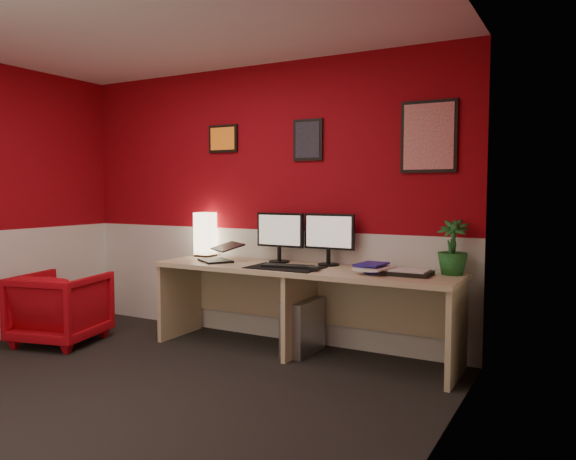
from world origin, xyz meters
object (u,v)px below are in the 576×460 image
at_px(monitor_right, 329,231).
at_px(shoji_lamp, 205,236).
at_px(desk, 300,311).
at_px(potted_plant, 453,247).
at_px(monitor_left, 279,229).
at_px(zen_tray, 407,273).
at_px(laptop, 215,249).
at_px(armchair, 61,308).
at_px(pc_tower, 303,326).

bearing_deg(monitor_right, shoji_lamp, 179.33).
bearing_deg(monitor_right, desk, -126.03).
relative_size(shoji_lamp, potted_plant, 0.97).
xyz_separation_m(monitor_left, zen_tray, (1.20, -0.17, -0.28)).
distance_m(laptop, potted_plant, 2.03).
relative_size(laptop, monitor_left, 0.57).
height_order(monitor_left, armchair, monitor_left).
bearing_deg(monitor_left, zen_tray, -7.87).
xyz_separation_m(laptop, monitor_right, (0.98, 0.26, 0.18)).
height_order(monitor_right, armchair, monitor_right).
bearing_deg(potted_plant, monitor_left, -179.55).
bearing_deg(pc_tower, zen_tray, -0.71).
xyz_separation_m(monitor_right, armchair, (-2.19, -0.93, -0.70)).
height_order(desk, potted_plant, potted_plant).
xyz_separation_m(shoji_lamp, zen_tray, (2.04, -0.21, -0.18)).
relative_size(laptop, monitor_right, 0.57).
distance_m(desk, potted_plant, 1.33).
relative_size(desk, shoji_lamp, 6.50).
height_order(monitor_right, zen_tray, monitor_right).
xyz_separation_m(shoji_lamp, pc_tower, (1.15, -0.19, -0.70)).
bearing_deg(zen_tray, monitor_right, 165.03).
bearing_deg(monitor_left, armchair, -152.64).
relative_size(monitor_right, potted_plant, 1.40).
xyz_separation_m(zen_tray, pc_tower, (-0.89, 0.03, -0.52)).
bearing_deg(shoji_lamp, zen_tray, -5.96).
xyz_separation_m(desk, armchair, (-2.04, -0.72, -0.05)).
height_order(laptop, zen_tray, laptop).
relative_size(laptop, pc_tower, 0.73).
relative_size(desk, zen_tray, 7.43).
distance_m(laptop, pc_tower, 1.04).
relative_size(monitor_left, armchair, 0.83).
xyz_separation_m(desk, zen_tray, (0.89, 0.02, 0.38)).
bearing_deg(laptop, pc_tower, 41.03).
bearing_deg(laptop, monitor_right, 49.66).
bearing_deg(armchair, potted_plant, -177.86).
distance_m(shoji_lamp, laptop, 0.43).
bearing_deg(armchair, zen_tray, -179.61).
bearing_deg(desk, monitor_left, 148.98).
bearing_deg(potted_plant, zen_tray, -148.47).
bearing_deg(potted_plant, monitor_right, 178.86).
height_order(shoji_lamp, monitor_left, monitor_left).
height_order(pc_tower, armchair, armchair).
bearing_deg(shoji_lamp, monitor_right, -0.67).
bearing_deg(potted_plant, pc_tower, -172.78).
relative_size(shoji_lamp, armchair, 0.57).
distance_m(monitor_right, pc_tower, 0.83).
distance_m(monitor_right, armchair, 2.49).
xyz_separation_m(zen_tray, armchair, (-2.93, -0.73, -0.43)).
bearing_deg(potted_plant, shoji_lamp, 179.12).
bearing_deg(monitor_right, potted_plant, -1.14).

